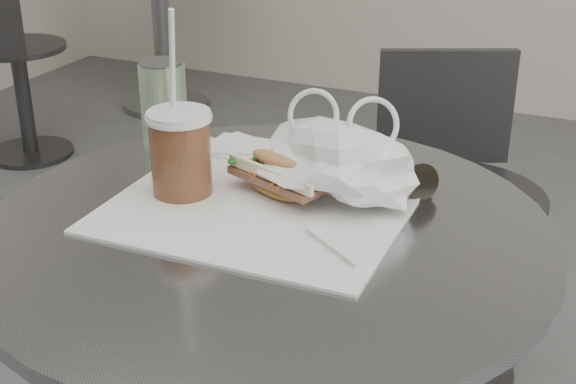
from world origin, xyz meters
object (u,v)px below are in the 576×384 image
at_px(banh_mi, 276,176).
at_px(drink_can, 164,104).
at_px(bg_table, 160,8).
at_px(bg_chair, 15,82).
at_px(sunglasses, 400,188).
at_px(chair_far, 447,242).
at_px(iced_coffee, 181,152).

relative_size(banh_mi, drink_can, 1.40).
height_order(bg_table, bg_chair, bg_table).
bearing_deg(sunglasses, chair_far, 48.52).
height_order(bg_table, sunglasses, sunglasses).
bearing_deg(iced_coffee, sunglasses, 20.32).
bearing_deg(bg_chair, sunglasses, -44.30).
bearing_deg(chair_far, banh_mi, 57.80).
bearing_deg(sunglasses, bg_chair, 98.81).
relative_size(banh_mi, iced_coffee, 0.74).
relative_size(chair_far, bg_chair, 1.07).
bearing_deg(iced_coffee, banh_mi, 19.29).
height_order(iced_coffee, sunglasses, iced_coffee).
bearing_deg(chair_far, drink_can, 35.88).
bearing_deg(iced_coffee, bg_chair, 139.38).
xyz_separation_m(bg_table, sunglasses, (1.74, -2.06, 0.29)).
height_order(banh_mi, sunglasses, banh_mi).
bearing_deg(bg_chair, bg_table, 67.55).
relative_size(iced_coffee, sunglasses, 2.67).
distance_m(iced_coffee, sunglasses, 0.31).
bearing_deg(iced_coffee, chair_far, 73.94).
distance_m(bg_chair, banh_mi, 2.25).
relative_size(bg_table, drink_can, 5.25).
relative_size(sunglasses, drink_can, 0.71).
bearing_deg(bg_table, chair_far, -40.00).
bearing_deg(bg_table, banh_mi, -53.38).
height_order(chair_far, iced_coffee, iced_coffee).
distance_m(bg_chair, sunglasses, 2.34).
distance_m(bg_table, banh_mi, 2.66).
distance_m(banh_mi, drink_can, 0.27).
bearing_deg(banh_mi, sunglasses, 41.38).
relative_size(bg_table, iced_coffee, 2.78).
height_order(sunglasses, drink_can, drink_can).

